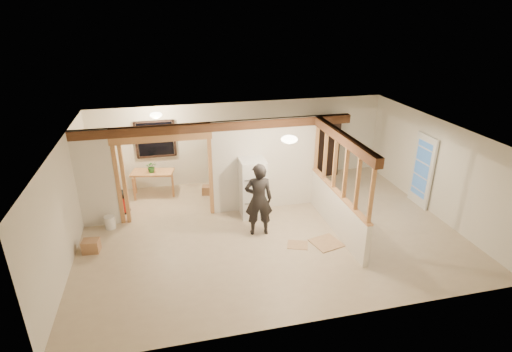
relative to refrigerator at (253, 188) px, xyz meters
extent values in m
cube|color=#C2AE90|center=(0.22, -0.83, -0.79)|extent=(9.00, 6.50, 0.01)
cube|color=white|center=(0.22, -0.83, 1.72)|extent=(9.00, 6.50, 0.01)
cube|color=silver|center=(0.22, 2.42, 0.47)|extent=(9.00, 0.01, 2.50)
cube|color=silver|center=(0.22, -4.08, 0.47)|extent=(9.00, 0.01, 2.50)
cube|color=silver|center=(-4.28, -0.83, 0.47)|extent=(0.01, 6.50, 2.50)
cube|color=silver|center=(4.72, -0.83, 0.47)|extent=(0.01, 6.50, 2.50)
cube|color=silver|center=(-3.83, 0.37, 0.47)|extent=(0.90, 0.12, 2.50)
cube|color=silver|center=(0.42, 0.37, 0.47)|extent=(2.80, 0.12, 2.50)
cube|color=tan|center=(-2.18, 0.37, 0.32)|extent=(2.46, 0.14, 2.20)
cube|color=brown|center=(-0.78, 0.37, 1.60)|extent=(7.00, 0.18, 0.22)
cube|color=brown|center=(1.82, -1.23, 1.60)|extent=(0.18, 3.30, 0.22)
cube|color=silver|center=(1.82, -1.23, -0.28)|extent=(0.12, 3.20, 1.00)
cube|color=tan|center=(1.82, -1.23, 0.88)|extent=(0.14, 3.20, 1.32)
cube|color=black|center=(-2.38, 2.34, 0.77)|extent=(1.12, 0.10, 1.10)
cube|color=white|center=(4.64, -0.43, 0.22)|extent=(0.12, 0.86, 2.00)
ellipsoid|color=#FFEABF|center=(0.52, -1.33, 1.70)|extent=(0.36, 0.36, 0.16)
ellipsoid|color=#FFEABF|center=(-2.28, 1.47, 1.70)|extent=(0.32, 0.32, 0.14)
ellipsoid|color=#FFD88C|center=(-1.78, 0.77, 1.40)|extent=(0.07, 0.07, 0.07)
cube|color=white|center=(0.00, 0.00, 0.00)|extent=(0.64, 0.62, 1.56)
imported|color=black|center=(-0.07, -0.95, 0.13)|extent=(0.71, 0.51, 1.82)
cube|color=tan|center=(-2.55, 1.84, -0.41)|extent=(1.28, 0.82, 0.74)
imported|color=#3A7433|center=(-2.55, 1.79, 0.13)|extent=(0.31, 0.27, 0.34)
cylinder|color=#BA150C|center=(-3.40, 0.94, -0.49)|extent=(0.55, 0.55, 0.58)
cube|color=black|center=(2.83, 2.19, 0.21)|extent=(0.99, 0.33, 1.97)
cylinder|color=silver|center=(-3.62, 0.12, -0.62)|extent=(0.33, 0.33, 0.33)
cube|color=#A1724E|center=(-1.02, 1.54, -0.65)|extent=(0.35, 0.32, 0.26)
cube|color=#A1724E|center=(-3.83, 1.41, -0.65)|extent=(0.31, 0.31, 0.26)
cube|color=#A1724E|center=(-3.93, -0.88, -0.63)|extent=(0.39, 0.33, 0.29)
cube|color=tan|center=(1.37, -1.77, -0.77)|extent=(0.76, 0.76, 0.02)
cube|color=tan|center=(0.69, -1.68, -0.77)|extent=(0.57, 0.52, 0.02)
camera|label=1|loc=(-2.05, -9.17, 4.34)|focal=28.00mm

